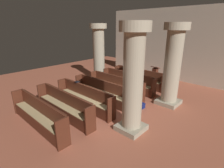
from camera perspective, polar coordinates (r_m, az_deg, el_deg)
The scene contains 15 objects.
ground_plane at distance 7.42m, azimuth -0.72°, elevation -8.52°, with size 19.20×19.20×0.00m, color #AD5B42.
back_wall at distance 11.82m, azimuth 20.46°, elevation 12.08°, with size 10.00×0.16×4.50m, color beige.
pew_row_0 at distance 10.32m, azimuth 8.75°, elevation 2.28°, with size 3.34×0.46×0.97m.
pew_row_1 at distance 9.53m, azimuth 5.27°, elevation 1.02°, with size 3.34×0.46×0.97m.
pew_row_2 at distance 8.78m, azimuth 1.19°, elevation -0.48°, with size 3.34×0.47×0.97m.
pew_row_3 at distance 8.09m, azimuth -3.62°, elevation -2.23°, with size 3.34×0.46×0.97m.
pew_row_4 at distance 7.48m, azimuth -9.28°, elevation -4.27°, with size 3.34×0.46×0.97m.
pew_row_5 at distance 6.97m, azimuth -15.90°, elevation -6.59°, with size 3.34×0.47×0.97m.
pew_row_6 at distance 6.57m, azimuth -23.52°, elevation -9.12°, with size 3.34×0.46×0.97m.
pillar_aisle_side at distance 7.80m, azimuth 19.57°, elevation 6.21°, with size 1.02×1.02×3.55m.
pillar_far_side at distance 10.96m, azimuth -4.44°, elevation 10.61°, with size 1.02×1.02×3.55m.
pillar_aisle_rear at distance 5.37m, azimuth 7.06°, elevation 1.78°, with size 0.94×0.94×3.55m.
lectern at distance 10.91m, azimuth 14.07°, elevation 2.56°, with size 0.48×0.45×1.08m.
hymn_book at distance 7.96m, azimuth -11.62°, elevation 0.73°, with size 0.17×0.19×0.04m, color black.
kneeler_box_navy at distance 7.64m, azimuth 9.53°, elevation -7.03°, with size 0.33×0.25×0.22m, color navy.
Camera 1 is at (4.54, -4.77, 3.42)m, focal length 27.37 mm.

